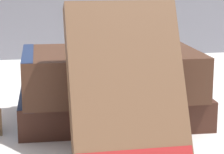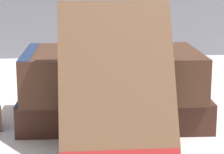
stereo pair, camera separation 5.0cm
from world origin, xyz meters
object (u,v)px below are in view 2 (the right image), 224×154
(book_flat_top, at_px, (107,72))
(book_leaning_front, at_px, (115,87))
(pocket_watch, at_px, (138,52))
(book_flat_bottom, at_px, (109,105))

(book_flat_top, xyz_separation_m, book_leaning_front, (-0.00, -0.10, 0.01))
(book_flat_top, relative_size, pocket_watch, 4.11)
(book_flat_bottom, bearing_deg, book_flat_top, -101.37)
(book_flat_top, distance_m, book_leaning_front, 0.10)
(book_flat_top, height_order, book_leaning_front, book_leaning_front)
(book_leaning_front, xyz_separation_m, pocket_watch, (0.03, 0.08, 0.02))
(book_flat_top, xyz_separation_m, pocket_watch, (0.03, -0.03, 0.03))
(book_flat_bottom, xyz_separation_m, pocket_watch, (0.03, -0.04, 0.07))
(book_leaning_front, relative_size, pocket_watch, 2.97)
(book_flat_top, height_order, pocket_watch, pocket_watch)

